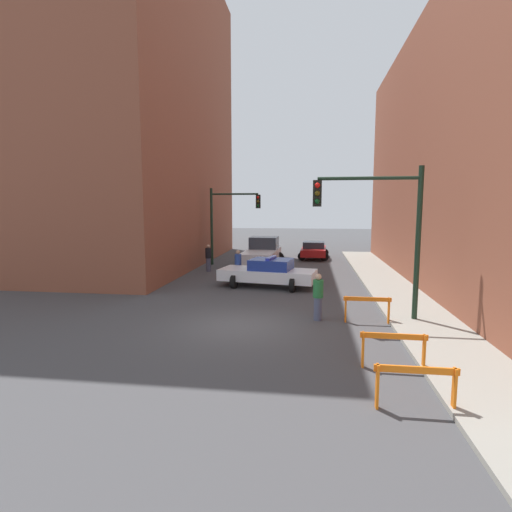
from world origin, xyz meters
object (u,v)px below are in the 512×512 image
Objects in this scene: traffic_light_near at (383,220)px; traffic_light_far at (227,215)px; pedestrian_crossing at (238,265)px; barrier_front at (416,380)px; police_car at (268,272)px; parked_car_near at (314,250)px; pedestrian_corner at (208,257)px; pedestrian_sidewalk at (318,296)px; barrier_back at (367,305)px; barrier_mid at (393,345)px; white_truck at (262,253)px.

traffic_light_near is 1.00× the size of traffic_light_far.
barrier_front is at bearing -10.58° from pedestrian_crossing.
police_car is 11.56m from parked_car_near.
pedestrian_sidewalk is (6.49, -9.84, 0.00)m from pedestrian_corner.
barrier_front is 5.98m from barrier_back.
parked_car_near is at bearing 20.22° from pedestrian_corner.
pedestrian_corner reaches higher than barrier_mid.
traffic_light_far is 3.25× the size of barrier_mid.
traffic_light_near is 17.08m from parked_car_near.
police_car is at bearing 129.80° from traffic_light_near.
pedestrian_crossing is at bearing -77.52° from pedestrian_corner.
white_truck is at bearing 105.83° from barrier_front.
parked_car_near is 17.10m from barrier_back.
pedestrian_sidewalk reaches higher than barrier_back.
traffic_light_near is at bearing -75.50° from pedestrian_corner.
barrier_back is at bearing 146.43° from pedestrian_sidewalk.
traffic_light_near is at bearing -62.94° from white_truck.
traffic_light_near is at bearing -80.52° from parked_car_near.
pedestrian_sidewalk is 6.33m from barrier_front.
traffic_light_far reaches higher than pedestrian_sidewalk.
traffic_light_near reaches higher than police_car.
parked_car_near is 2.63× the size of pedestrian_crossing.
police_car is 3.09× the size of barrier_front.
pedestrian_sidewalk is at bearing -174.01° from traffic_light_near.
pedestrian_crossing is 1.00× the size of pedestrian_sidewalk.
traffic_light_near is 5.17m from barrier_mid.
traffic_light_near is at bearing 155.43° from pedestrian_sidewalk.
white_truck is 1.26× the size of parked_car_near.
pedestrian_sidewalk is at bearing -87.82° from parked_car_near.
parked_car_near is at bearing 94.88° from barrier_mid.
police_car is 2.98× the size of pedestrian_sidewalk.
police_car is 2.27m from pedestrian_crossing.
traffic_light_near is 3.25× the size of barrier_front.
white_truck reaches higher than pedestrian_crossing.
white_truck is 3.43× the size of barrier_front.
pedestrian_corner is (-4.16, 4.24, 0.14)m from police_car.
white_truck reaches higher than barrier_back.
police_car is 12.37m from barrier_front.
barrier_back is at bearing -146.46° from traffic_light_near.
traffic_light_far is 3.25× the size of barrier_front.
police_car is 10.47m from barrier_mid.
barrier_front is 1.00× the size of barrier_mid.
pedestrian_corner is at bearing -174.98° from pedestrian_crossing.
traffic_light_near reaches higher than barrier_mid.
traffic_light_near is 13.19m from pedestrian_corner.
pedestrian_crossing is at bearing 61.51° from police_car.
police_car is at bearing -97.89° from pedestrian_sidewalk.
pedestrian_crossing is (-6.26, 6.78, -2.67)m from traffic_light_near.
barrier_back is (7.56, -12.83, -2.78)m from traffic_light_far.
pedestrian_sidewalk is (-2.14, -0.22, -2.67)m from traffic_light_near.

